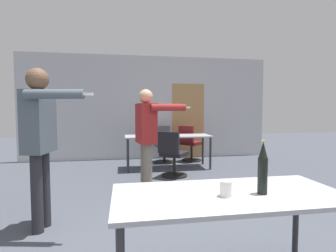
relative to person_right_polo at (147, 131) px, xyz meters
The scene contains 10 objects.
back_wall 3.01m from the person_right_polo, 83.60° to the left, with size 6.68×0.12×2.78m.
conference_table_near 2.49m from the person_right_polo, 81.49° to the right, with size 1.64×0.74×0.75m.
conference_table_far 1.81m from the person_right_polo, 69.31° to the left, with size 1.94×0.69×0.75m.
person_right_polo is the anchor object (origin of this frame).
person_far_watching 1.69m from the person_right_polo, 138.77° to the right, with size 0.77×0.69×1.79m.
office_chair_side_rolled 2.54m from the person_right_polo, 75.15° to the left, with size 0.52×0.57×0.92m.
office_chair_far_right 1.21m from the person_right_polo, 56.44° to the left, with size 0.67×0.69×0.91m.
office_chair_far_left 2.78m from the person_right_polo, 60.83° to the left, with size 0.69×0.68×0.93m.
beer_bottle 2.57m from the person_right_polo, 76.82° to the right, with size 0.07×0.07×0.38m.
drink_cup 2.54m from the person_right_polo, 82.91° to the right, with size 0.08×0.08×0.11m.
Camera 1 is at (-0.68, -1.50, 1.34)m, focal length 28.00 mm.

